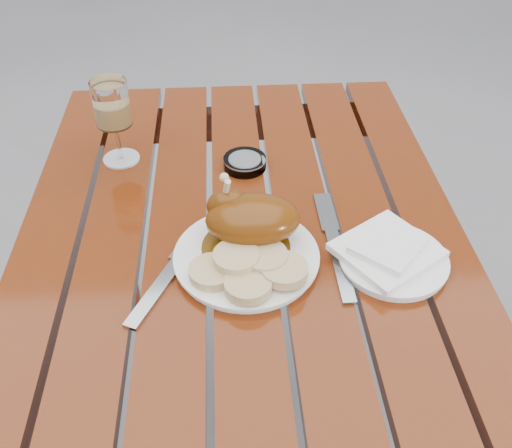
{
  "coord_description": "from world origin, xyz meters",
  "views": [
    {
      "loc": [
        -0.02,
        -0.73,
        1.43
      ],
      "look_at": [
        0.02,
        0.02,
        0.78
      ],
      "focal_mm": 40.0,
      "sensor_mm": 36.0,
      "label": 1
    }
  ],
  "objects": [
    {
      "name": "knife",
      "position": [
        0.16,
        -0.03,
        0.75
      ],
      "size": [
        0.02,
        0.24,
        0.01
      ],
      "primitive_type": "cube",
      "rotation": [
        0.0,
        0.0,
        0.01
      ],
      "color": "gray",
      "rests_on": "table"
    },
    {
      "name": "napkin",
      "position": [
        0.24,
        -0.05,
        0.77
      ],
      "size": [
        0.2,
        0.2,
        0.01
      ],
      "primitive_type": "cube",
      "rotation": [
        0.0,
        0.0,
        0.58
      ],
      "color": "white",
      "rests_on": "side_plate"
    },
    {
      "name": "bread_dumplings",
      "position": [
        0.01,
        -0.09,
        0.78
      ],
      "size": [
        0.19,
        0.13,
        0.03
      ],
      "color": "tan",
      "rests_on": "dinner_plate"
    },
    {
      "name": "roast_duck",
      "position": [
        0.01,
        -0.0,
        0.81
      ],
      "size": [
        0.17,
        0.15,
        0.12
      ],
      "color": "#523209",
      "rests_on": "dinner_plate"
    },
    {
      "name": "fork",
      "position": [
        -0.14,
        -0.09,
        0.75
      ],
      "size": [
        0.1,
        0.18,
        0.01
      ],
      "primitive_type": "cube",
      "rotation": [
        0.0,
        0.0,
        -0.45
      ],
      "color": "gray",
      "rests_on": "table"
    },
    {
      "name": "wine_glass",
      "position": [
        -0.24,
        0.28,
        0.84
      ],
      "size": [
        0.09,
        0.09,
        0.18
      ],
      "primitive_type": "cylinder",
      "rotation": [
        0.0,
        0.0,
        -0.17
      ],
      "color": "tan",
      "rests_on": "table"
    },
    {
      "name": "table",
      "position": [
        0.0,
        0.0,
        0.38
      ],
      "size": [
        0.8,
        1.2,
        0.75
      ],
      "primitive_type": "cube",
      "color": "maroon",
      "rests_on": "ground"
    },
    {
      "name": "dinner_plate",
      "position": [
        0.0,
        -0.04,
        0.76
      ],
      "size": [
        0.28,
        0.28,
        0.02
      ],
      "primitive_type": "cylinder",
      "rotation": [
        0.0,
        0.0,
        0.17
      ],
      "color": "white",
      "rests_on": "table"
    },
    {
      "name": "ashtray",
      "position": [
        0.02,
        0.24,
        0.76
      ],
      "size": [
        0.1,
        0.1,
        0.02
      ],
      "primitive_type": "cylinder",
      "rotation": [
        0.0,
        0.0,
        0.09
      ],
      "color": "#B2B7BC",
      "rests_on": "table"
    },
    {
      "name": "side_plate",
      "position": [
        0.25,
        -0.06,
        0.76
      ],
      "size": [
        0.22,
        0.22,
        0.01
      ],
      "primitive_type": "cylinder",
      "rotation": [
        0.0,
        0.0,
        -0.22
      ],
      "color": "white",
      "rests_on": "table"
    }
  ]
}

